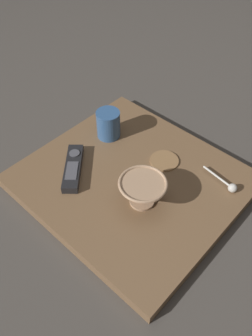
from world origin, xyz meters
TOP-DOWN VIEW (x-y plane):
  - ground_plane at (0.00, 0.00)m, footprint 6.00×6.00m
  - table at (0.00, 0.00)m, footprint 0.53×0.57m
  - cereal_bowl at (-0.05, -0.08)m, footprint 0.13×0.13m
  - coffee_mug at (0.08, 0.17)m, footprint 0.07×0.07m
  - teaspoon at (0.15, -0.22)m, footprint 0.03×0.12m
  - tv_remote_near at (-0.10, 0.14)m, footprint 0.16×0.15m
  - drink_coaster at (0.11, -0.03)m, footprint 0.09×0.09m

SIDE VIEW (x-z plane):
  - ground_plane at x=0.00m, z-range 0.00..0.00m
  - table at x=0.00m, z-range 0.00..0.04m
  - drink_coaster at x=0.11m, z-range 0.04..0.04m
  - tv_remote_near at x=-0.10m, z-range 0.03..0.06m
  - teaspoon at x=0.15m, z-range 0.04..0.06m
  - cereal_bowl at x=-0.05m, z-range 0.04..0.12m
  - coffee_mug at x=0.08m, z-range 0.04..0.12m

